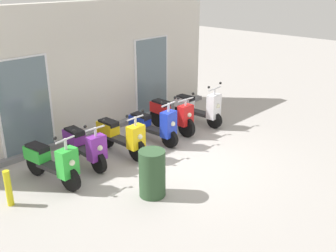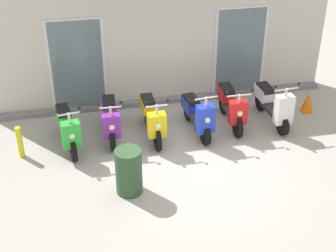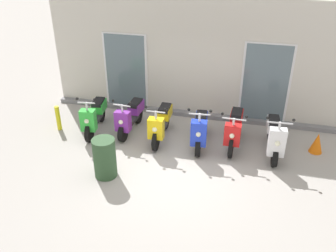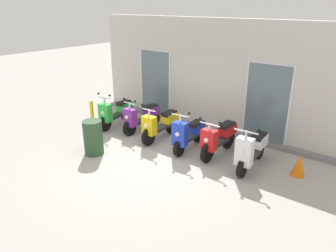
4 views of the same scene
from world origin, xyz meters
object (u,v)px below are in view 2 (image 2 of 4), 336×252
object	(u,v)px
trash_bin	(129,171)
scooter_blue	(198,114)
curb_bollard	(20,142)
traffic_cone	(308,102)
scooter_red	(231,106)
scooter_green	(68,128)
scooter_white	(273,104)
scooter_purple	(110,119)
scooter_yellow	(152,117)

from	to	relation	value
trash_bin	scooter_blue	bearing A→B (deg)	44.72
curb_bollard	traffic_cone	size ratio (longest dim) A/B	1.35
scooter_red	trash_bin	xyz separation A→B (m)	(-2.64, -1.96, -0.02)
trash_bin	curb_bollard	xyz separation A→B (m)	(-2.04, 1.63, -0.11)
scooter_green	traffic_cone	size ratio (longest dim) A/B	3.06
scooter_white	curb_bollard	bearing A→B (deg)	-178.10
scooter_purple	scooter_yellow	xyz separation A→B (m)	(0.89, -0.16, 0.02)
trash_bin	curb_bollard	size ratio (longest dim) A/B	1.32
scooter_purple	scooter_white	size ratio (longest dim) A/B	0.96
scooter_white	trash_bin	size ratio (longest dim) A/B	1.72
scooter_purple	traffic_cone	bearing A→B (deg)	1.65
scooter_yellow	traffic_cone	bearing A→B (deg)	4.45
scooter_purple	curb_bollard	world-z (taller)	scooter_purple
scooter_green	scooter_red	size ratio (longest dim) A/B	0.99
scooter_purple	scooter_yellow	world-z (taller)	scooter_yellow
scooter_green	scooter_red	world-z (taller)	scooter_green
scooter_red	scooter_white	world-z (taller)	scooter_white
scooter_yellow	scooter_white	bearing A→B (deg)	-0.44
trash_bin	scooter_red	bearing A→B (deg)	36.57
scooter_green	traffic_cone	world-z (taller)	scooter_green
scooter_white	scooter_purple	bearing A→B (deg)	177.14
traffic_cone	trash_bin	bearing A→B (deg)	-155.27
curb_bollard	scooter_blue	bearing A→B (deg)	2.34
scooter_purple	trash_bin	world-z (taller)	scooter_purple
scooter_green	scooter_red	distance (m)	3.69
scooter_white	scooter_yellow	bearing A→B (deg)	179.56
scooter_purple	trash_bin	xyz separation A→B (m)	(0.11, -2.01, 0.01)
traffic_cone	curb_bollard	bearing A→B (deg)	-175.64
scooter_yellow	scooter_white	world-z (taller)	scooter_white
scooter_red	traffic_cone	xyz separation A→B (m)	(2.01, 0.18, -0.23)
scooter_yellow	trash_bin	world-z (taller)	scooter_yellow
trash_bin	traffic_cone	xyz separation A→B (m)	(4.66, 2.14, -0.20)
scooter_yellow	trash_bin	distance (m)	2.00
curb_bollard	scooter_purple	bearing A→B (deg)	10.95
scooter_yellow	curb_bollard	distance (m)	2.84
scooter_blue	traffic_cone	xyz separation A→B (m)	(2.85, 0.35, -0.19)
scooter_red	scooter_green	bearing A→B (deg)	-177.52
curb_bollard	scooter_white	bearing A→B (deg)	1.90
curb_bollard	traffic_cone	bearing A→B (deg)	4.36
scooter_purple	scooter_white	world-z (taller)	scooter_white
scooter_green	scooter_white	bearing A→B (deg)	0.24
scooter_white	traffic_cone	bearing A→B (deg)	17.23
scooter_purple	scooter_blue	distance (m)	1.93
scooter_white	curb_bollard	distance (m)	5.66
scooter_yellow	curb_bollard	size ratio (longest dim) A/B	2.34
trash_bin	traffic_cone	size ratio (longest dim) A/B	1.78
scooter_purple	traffic_cone	world-z (taller)	scooter_purple
trash_bin	scooter_white	bearing A→B (deg)	26.75
scooter_red	scooter_blue	bearing A→B (deg)	-168.50
scooter_purple	scooter_white	bearing A→B (deg)	-2.86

